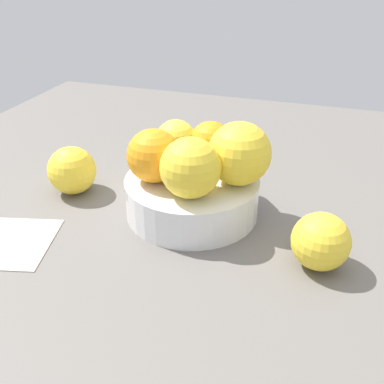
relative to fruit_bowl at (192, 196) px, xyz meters
The scene contains 10 objects.
ground_plane 3.62cm from the fruit_bowl, ahead, with size 110.00×110.00×2.00cm, color #66605B.
fruit_bowl is the anchor object (origin of this frame).
orange_in_bowl_0 8.22cm from the fruit_bowl, 164.58° to the right, with size 7.91×7.91×7.91cm, color yellow.
orange_in_bowl_1 8.36cm from the fruit_bowl, 113.16° to the left, with size 7.39×7.39×7.39cm, color orange.
orange_in_bowl_2 9.17cm from the fruit_bowl, 37.94° to the left, with size 6.07×6.07×6.07cm, color yellow.
orange_in_bowl_3 9.60cm from the fruit_bowl, 82.11° to the right, with size 8.61×8.61×8.61cm, color yellow.
orange_in_bowl_4 8.62cm from the fruit_bowl, ahead, with size 6.20×6.20×6.20cm, color orange.
orange_loose_0 19.47cm from the fruit_bowl, 90.04° to the left, with size 7.41×7.41×7.41cm, color yellow.
orange_loose_1 19.46cm from the fruit_bowl, 110.64° to the right, with size 7.02×7.02×7.02cm, color yellow.
folded_napkin 25.30cm from the fruit_bowl, 125.60° to the left, with size 11.12×11.12×0.30cm, color beige.
Camera 1 is at (-51.07, -16.52, 34.07)cm, focal length 40.67 mm.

